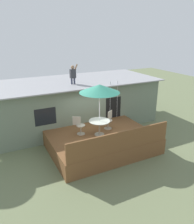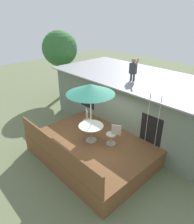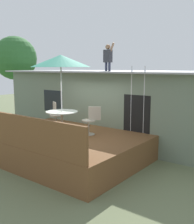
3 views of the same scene
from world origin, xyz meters
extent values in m
plane|color=#66704C|center=(0.00, 0.00, 0.00)|extent=(40.00, 40.00, 0.00)
cube|color=slate|center=(0.00, 3.60, 1.37)|extent=(10.00, 4.00, 2.75)
cube|color=#99999E|center=(0.00, 3.60, 2.78)|extent=(10.50, 4.50, 0.06)
cube|color=black|center=(-2.31, 1.61, 1.55)|extent=(1.10, 0.03, 0.90)
cube|color=black|center=(1.70, 1.61, 1.05)|extent=(1.00, 0.03, 2.00)
cube|color=brown|center=(0.00, 0.00, 0.40)|extent=(5.05, 3.93, 0.80)
cube|color=brown|center=(0.00, -1.92, 1.25)|extent=(4.95, 0.08, 0.90)
cylinder|color=#A59E8C|center=(-0.09, -0.10, 0.82)|extent=(0.48, 0.48, 0.03)
cylinder|color=#A59E8C|center=(-0.09, -0.10, 1.17)|extent=(0.07, 0.07, 0.71)
cylinder|color=#999E93|center=(-0.09, -0.10, 1.53)|extent=(1.04, 1.04, 0.03)
cylinder|color=silver|center=(-0.09, -0.10, 2.00)|extent=(0.04, 0.04, 2.40)
cone|color=#338C72|center=(-0.09, -0.10, 3.15)|extent=(1.90, 1.90, 0.38)
cylinder|color=silver|center=(1.48, 1.62, 1.90)|extent=(0.04, 0.04, 2.20)
cylinder|color=silver|center=(1.96, 1.62, 1.90)|extent=(0.04, 0.04, 2.20)
cylinder|color=silver|center=(1.72, 1.62, 1.15)|extent=(0.48, 0.03, 0.03)
cylinder|color=silver|center=(1.72, 1.62, 1.65)|extent=(0.48, 0.03, 0.03)
cylinder|color=silver|center=(1.72, 1.62, 2.15)|extent=(0.48, 0.03, 0.03)
cylinder|color=silver|center=(1.72, 1.62, 2.65)|extent=(0.48, 0.03, 0.03)
cylinder|color=#33384C|center=(-0.39, 2.76, 2.98)|extent=(0.10, 0.10, 0.34)
cylinder|color=#33384C|center=(-0.23, 2.76, 2.98)|extent=(0.10, 0.10, 0.34)
cube|color=#333338|center=(-0.31, 2.76, 3.40)|extent=(0.32, 0.20, 0.50)
sphere|color=#997051|center=(-0.31, 2.76, 3.76)|extent=(0.20, 0.20, 0.20)
cylinder|color=#997051|center=(-0.13, 2.76, 3.70)|extent=(0.26, 0.08, 0.44)
cylinder|color=#A59E8C|center=(-0.88, 0.39, 0.81)|extent=(0.40, 0.40, 0.02)
cylinder|color=#A59E8C|center=(-0.88, 0.39, 1.03)|extent=(0.06, 0.06, 0.44)
cylinder|color=#A59E8C|center=(-0.88, 0.39, 1.26)|extent=(0.44, 0.44, 0.04)
cube|color=#A59E8C|center=(-1.05, 0.49, 1.50)|extent=(0.36, 0.24, 0.44)
cylinder|color=#A59E8C|center=(0.64, 0.35, 0.81)|extent=(0.40, 0.40, 0.02)
cylinder|color=#A59E8C|center=(0.64, 0.35, 1.03)|extent=(0.06, 0.06, 0.44)
cylinder|color=#A59E8C|center=(0.64, 0.35, 1.26)|extent=(0.44, 0.44, 0.04)
cube|color=#A59E8C|center=(0.81, 0.46, 1.50)|extent=(0.36, 0.24, 0.44)
cylinder|color=brown|center=(-7.00, 3.20, 1.49)|extent=(0.30, 0.30, 2.98)
sphere|color=#2D662D|center=(-7.00, 3.20, 3.47)|extent=(2.42, 2.42, 2.42)
camera|label=1|loc=(-4.69, -8.96, 5.62)|focal=35.57mm
camera|label=2|loc=(5.45, -4.98, 5.82)|focal=32.95mm
camera|label=3|loc=(6.04, -6.22, 2.95)|focal=43.22mm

